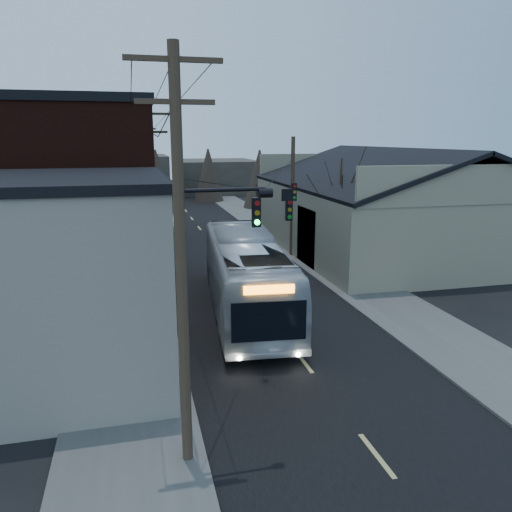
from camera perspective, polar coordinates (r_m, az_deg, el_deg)
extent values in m
plane|color=black|center=(13.58, 17.89, -25.66)|extent=(160.00, 160.00, 0.00)
cube|color=black|center=(40.13, -4.97, 1.23)|extent=(9.00, 110.00, 0.02)
cube|color=#474744|center=(39.66, -14.28, 0.79)|extent=(4.00, 110.00, 0.12)
cube|color=#474744|center=(41.60, 3.90, 1.75)|extent=(4.00, 110.00, 0.12)
cube|color=gray|center=(18.67, -22.53, -2.94)|extent=(8.00, 8.00, 7.00)
cube|color=black|center=(29.24, -21.72, 5.72)|extent=(10.00, 12.00, 10.00)
cube|color=#312D27|center=(45.17, -18.37, 6.45)|extent=(9.00, 14.00, 7.00)
cube|color=gray|center=(39.23, 15.33, 4.22)|extent=(16.00, 20.00, 5.00)
cube|color=black|center=(37.04, 10.20, 9.89)|extent=(8.16, 20.60, 2.86)
cube|color=black|center=(40.95, 20.63, 9.57)|extent=(8.16, 20.60, 2.86)
cube|color=#312D27|center=(73.97, -14.05, 8.78)|extent=(10.00, 12.00, 6.00)
cube|color=#312D27|center=(80.07, -4.59, 9.09)|extent=(12.00, 14.00, 5.00)
cone|color=black|center=(31.76, 9.53, 4.47)|extent=(0.40, 0.40, 7.20)
cylinder|color=#382B1E|center=(12.24, -8.54, -1.77)|extent=(0.28, 0.28, 10.50)
cube|color=#382B1E|center=(11.94, -9.40, 21.32)|extent=(2.20, 0.12, 0.12)
cylinder|color=#382B1E|center=(27.01, -11.67, 5.83)|extent=(0.28, 0.28, 10.00)
cube|color=#382B1E|center=(26.82, -12.15, 15.62)|extent=(2.20, 0.12, 0.12)
cylinder|color=#382B1E|center=(41.95, -12.59, 8.04)|extent=(0.28, 0.28, 9.50)
cube|color=#382B1E|center=(41.79, -12.90, 13.99)|extent=(2.20, 0.12, 0.12)
cylinder|color=#382B1E|center=(56.92, -13.03, 9.09)|extent=(0.28, 0.28, 9.00)
cube|color=#382B1E|center=(56.78, -13.25, 13.21)|extent=(2.20, 0.12, 0.12)
cylinder|color=#382B1E|center=(35.78, 4.17, 6.65)|extent=(0.28, 0.28, 8.50)
cube|color=black|center=(16.95, 0.03, 5.01)|extent=(0.28, 0.20, 1.00)
cube|color=black|center=(22.03, 3.79, 5.34)|extent=(0.28, 0.20, 1.00)
cube|color=black|center=(28.35, 4.35, 7.33)|extent=(0.28, 0.20, 1.00)
imported|color=#B7BEC4|center=(24.49, -1.19, -2.07)|extent=(4.50, 13.86, 3.79)
imported|color=#97999E|center=(47.12, -10.07, 3.74)|extent=(1.99, 4.39, 1.40)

